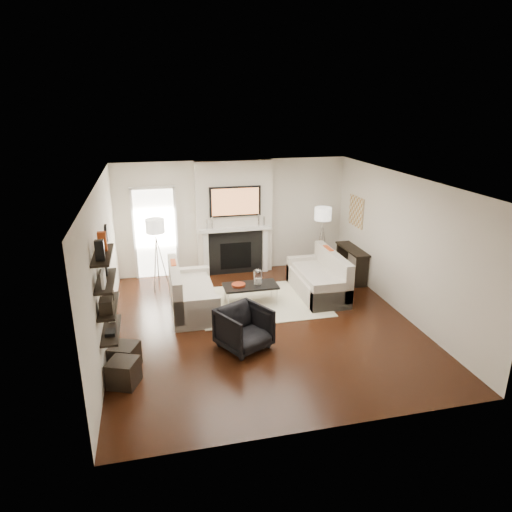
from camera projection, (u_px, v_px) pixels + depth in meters
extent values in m
plane|color=black|center=(263.00, 324.00, 8.59)|extent=(6.00, 6.00, 0.00)
plane|color=white|center=(264.00, 181.00, 7.72)|extent=(6.00, 6.00, 0.00)
plane|color=silver|center=(233.00, 217.00, 10.92)|extent=(5.50, 0.00, 5.50)
plane|color=silver|center=(325.00, 336.00, 5.39)|extent=(5.50, 0.00, 5.50)
plane|color=silver|center=(103.00, 268.00, 7.56)|extent=(0.00, 6.00, 6.00)
plane|color=silver|center=(402.00, 245.00, 8.75)|extent=(0.00, 6.00, 6.00)
cube|color=silver|center=(234.00, 218.00, 10.81)|extent=(1.80, 0.25, 2.70)
cube|color=black|center=(236.00, 253.00, 10.95)|extent=(1.30, 0.02, 1.04)
cube|color=black|center=(236.00, 256.00, 10.97)|extent=(0.75, 0.02, 0.65)
cube|color=white|center=(206.00, 254.00, 10.76)|extent=(0.12, 0.08, 1.10)
cube|color=white|center=(265.00, 250.00, 11.07)|extent=(0.12, 0.08, 1.10)
cube|color=white|center=(236.00, 229.00, 10.71)|extent=(1.70, 0.18, 0.07)
cube|color=black|center=(235.00, 201.00, 10.52)|extent=(1.20, 0.06, 0.70)
cube|color=#BF723F|center=(235.00, 202.00, 10.49)|extent=(1.10, 0.00, 0.62)
cylinder|color=silver|center=(212.00, 223.00, 10.54)|extent=(0.04, 0.04, 0.30)
cylinder|color=silver|center=(207.00, 225.00, 10.52)|extent=(0.04, 0.04, 0.24)
cylinder|color=silver|center=(258.00, 220.00, 10.78)|extent=(0.04, 0.04, 0.30)
cylinder|color=silver|center=(264.00, 221.00, 10.81)|extent=(0.04, 0.04, 0.24)
cube|color=white|center=(155.00, 234.00, 10.60)|extent=(0.90, 0.02, 2.10)
cube|color=white|center=(134.00, 235.00, 10.48)|extent=(0.06, 0.06, 2.16)
cube|color=white|center=(176.00, 233.00, 10.69)|extent=(0.06, 0.06, 2.16)
cube|color=white|center=(152.00, 188.00, 10.23)|extent=(1.02, 0.06, 0.06)
cube|color=beige|center=(261.00, 302.00, 9.51)|extent=(2.60, 2.00, 0.01)
cube|color=beige|center=(193.00, 300.00, 9.10)|extent=(0.85, 1.80, 0.42)
cube|color=beige|center=(175.00, 287.00, 8.93)|extent=(0.18, 1.80, 0.80)
cube|color=beige|center=(197.00, 313.00, 8.33)|extent=(0.85, 0.18, 0.60)
cube|color=beige|center=(189.00, 281.00, 9.82)|extent=(0.85, 0.18, 0.60)
cube|color=beige|center=(195.00, 288.00, 9.03)|extent=(0.63, 1.44, 0.10)
cube|color=#BC4217|center=(174.00, 272.00, 9.14)|extent=(0.10, 0.42, 0.42)
cube|color=black|center=(176.00, 283.00, 8.59)|extent=(0.10, 0.40, 0.40)
cube|color=beige|center=(317.00, 285.00, 9.84)|extent=(0.85, 1.80, 0.42)
cube|color=beige|center=(333.00, 270.00, 9.81)|extent=(0.18, 1.80, 0.80)
cube|color=beige|center=(332.00, 296.00, 9.06)|extent=(0.85, 0.18, 0.60)
cube|color=beige|center=(305.00, 269.00, 10.56)|extent=(0.85, 0.18, 0.60)
cube|color=beige|center=(316.00, 274.00, 9.74)|extent=(0.63, 1.44, 0.10)
cube|color=#BC4217|center=(328.00, 257.00, 10.02)|extent=(0.10, 0.42, 0.42)
cube|color=black|center=(339.00, 266.00, 9.47)|extent=(0.10, 0.40, 0.40)
cube|color=black|center=(251.00, 286.00, 9.31)|extent=(1.10, 0.55, 0.04)
cylinder|color=silver|center=(228.00, 302.00, 9.06)|extent=(0.02, 0.02, 0.38)
cylinder|color=silver|center=(277.00, 297.00, 9.28)|extent=(0.02, 0.02, 0.38)
cylinder|color=silver|center=(225.00, 293.00, 9.47)|extent=(0.02, 0.02, 0.38)
cylinder|color=silver|center=(271.00, 289.00, 9.68)|extent=(0.02, 0.02, 0.38)
cylinder|color=white|center=(258.00, 278.00, 9.29)|extent=(0.18, 0.18, 0.32)
cylinder|color=white|center=(258.00, 281.00, 9.31)|extent=(0.09, 0.09, 0.14)
cylinder|color=#BD401F|center=(239.00, 285.00, 9.24)|extent=(0.28, 0.28, 0.05)
imported|color=black|center=(244.00, 327.00, 7.65)|extent=(1.01, 0.99, 0.78)
cylinder|color=silver|center=(158.00, 263.00, 10.00)|extent=(0.02, 0.02, 1.20)
cylinder|color=white|center=(155.00, 226.00, 9.73)|extent=(0.40, 0.40, 0.30)
cylinder|color=silver|center=(163.00, 263.00, 10.02)|extent=(0.25, 0.02, 1.23)
cylinder|color=silver|center=(155.00, 262.00, 10.08)|extent=(0.14, 0.22, 1.23)
cylinder|color=silver|center=(155.00, 265.00, 9.90)|extent=(0.14, 0.22, 1.23)
cylinder|color=silver|center=(321.00, 248.00, 11.05)|extent=(0.02, 0.02, 1.20)
cylinder|color=white|center=(323.00, 214.00, 10.78)|extent=(0.40, 0.40, 0.30)
cylinder|color=silver|center=(326.00, 248.00, 11.08)|extent=(0.25, 0.02, 1.23)
cylinder|color=silver|center=(318.00, 247.00, 11.13)|extent=(0.14, 0.22, 1.23)
cylinder|color=silver|center=(321.00, 249.00, 10.95)|extent=(0.14, 0.22, 1.23)
cube|color=black|center=(353.00, 249.00, 10.54)|extent=(0.35, 1.20, 0.04)
cube|color=black|center=(362.00, 272.00, 10.16)|extent=(0.30, 0.04, 0.71)
cube|color=black|center=(342.00, 257.00, 11.17)|extent=(0.30, 0.04, 0.71)
cube|color=tan|center=(356.00, 211.00, 10.57)|extent=(0.03, 0.70, 0.70)
cube|color=black|center=(111.00, 330.00, 6.88)|extent=(0.25, 1.00, 0.03)
cube|color=black|center=(108.00, 306.00, 6.75)|extent=(0.25, 1.00, 0.04)
cube|color=black|center=(106.00, 281.00, 6.62)|extent=(0.25, 1.00, 0.04)
cube|color=black|center=(103.00, 255.00, 6.49)|extent=(0.25, 1.00, 0.04)
cube|color=black|center=(100.00, 250.00, 6.19)|extent=(0.12, 0.10, 0.28)
cube|color=#BC4217|center=(102.00, 241.00, 6.58)|extent=(0.12, 0.10, 0.28)
cube|color=white|center=(103.00, 278.00, 6.37)|extent=(0.04, 0.30, 0.22)
cube|color=black|center=(106.00, 268.00, 6.82)|extent=(0.04, 0.22, 0.18)
cube|color=black|center=(106.00, 306.00, 6.49)|extent=(0.18, 0.25, 0.20)
cube|color=black|center=(109.00, 296.00, 6.92)|extent=(0.15, 0.12, 0.12)
cube|color=black|center=(110.00, 332.00, 6.73)|extent=(0.14, 0.20, 0.05)
cube|color=white|center=(112.00, 316.00, 7.10)|extent=(0.10, 0.10, 0.18)
cylinder|color=black|center=(106.00, 233.00, 8.29)|extent=(0.04, 0.34, 0.34)
cylinder|color=white|center=(108.00, 233.00, 8.29)|extent=(0.01, 0.29, 0.29)
cube|color=black|center=(125.00, 357.00, 7.11)|extent=(0.53, 0.53, 0.40)
cube|color=black|center=(124.00, 373.00, 6.69)|extent=(0.52, 0.52, 0.40)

